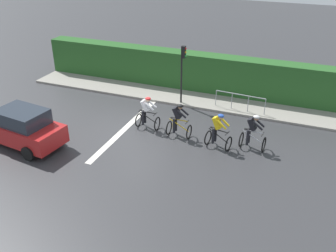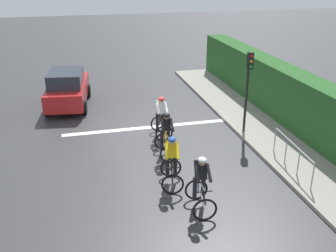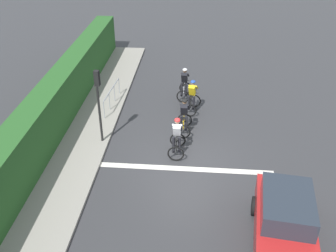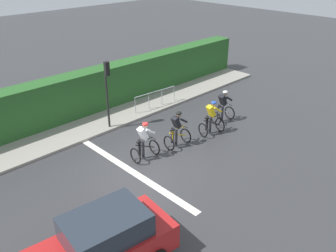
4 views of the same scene
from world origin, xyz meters
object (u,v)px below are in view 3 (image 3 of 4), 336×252
at_px(traffic_light_near_crossing, 98,96).
at_px(cyclist_second, 192,97).
at_px(cyclist_lead, 184,85).
at_px(pedestrian_railing_kerbside, 112,94).
at_px(cyclist_mid, 184,117).
at_px(car_red, 285,223).
at_px(cyclist_fourth, 177,138).

bearing_deg(traffic_light_near_crossing, cyclist_second, 38.85).
xyz_separation_m(cyclist_lead, pedestrian_railing_kerbside, (-3.56, -1.31, -0.04)).
relative_size(cyclist_lead, pedestrian_railing_kerbside, 0.61).
xyz_separation_m(cyclist_lead, cyclist_mid, (0.14, -3.43, 0.00)).
height_order(cyclist_second, cyclist_mid, same).
xyz_separation_m(cyclist_mid, traffic_light_near_crossing, (-3.48, -1.06, 1.43)).
xyz_separation_m(cyclist_lead, traffic_light_near_crossing, (-3.33, -4.49, 1.43)).
relative_size(traffic_light_near_crossing, pedestrian_railing_kerbside, 1.23).
distance_m(cyclist_second, cyclist_mid, 2.01).
distance_m(cyclist_second, car_red, 8.78).
bearing_deg(car_red, cyclist_lead, 109.68).
bearing_deg(cyclist_fourth, cyclist_second, 82.10).
xyz_separation_m(cyclist_lead, cyclist_fourth, (-0.06, -5.13, 0.00)).
bearing_deg(cyclist_second, cyclist_mid, -98.69).
distance_m(car_red, traffic_light_near_crossing, 8.66).
relative_size(cyclist_fourth, pedestrian_railing_kerbside, 0.61).
bearing_deg(cyclist_mid, cyclist_lead, 92.42).
relative_size(cyclist_lead, car_red, 0.39).
height_order(cyclist_mid, pedestrian_railing_kerbside, cyclist_mid).
relative_size(cyclist_fourth, traffic_light_near_crossing, 0.50).
distance_m(cyclist_lead, cyclist_fourth, 5.13).
distance_m(cyclist_second, traffic_light_near_crossing, 5.06).
distance_m(cyclist_fourth, pedestrian_railing_kerbside, 5.19).
height_order(cyclist_second, cyclist_fourth, same).
relative_size(cyclist_second, cyclist_fourth, 1.00).
bearing_deg(cyclist_mid, car_red, -62.06).
xyz_separation_m(cyclist_second, traffic_light_near_crossing, (-3.78, -3.05, 1.43)).
distance_m(cyclist_fourth, car_red, 5.76).
bearing_deg(cyclist_lead, pedestrian_railing_kerbside, -159.89).
xyz_separation_m(cyclist_fourth, car_red, (3.53, -4.55, 0.08)).
bearing_deg(cyclist_fourth, car_red, -52.21).
bearing_deg(car_red, cyclist_mid, 117.94).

